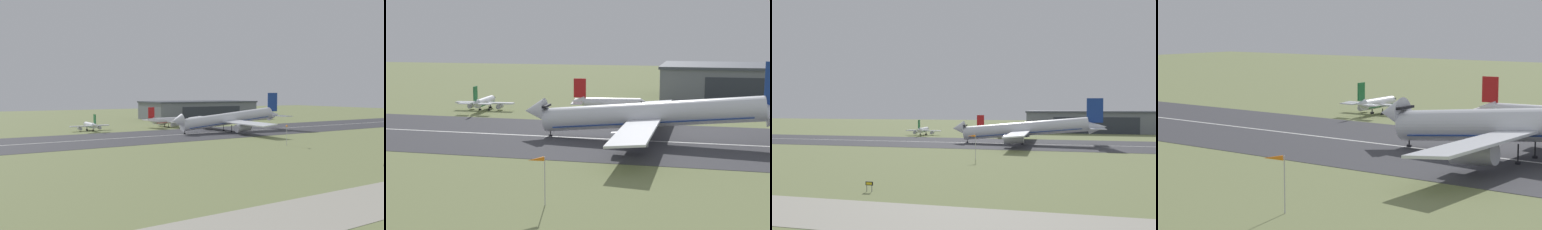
# 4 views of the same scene
# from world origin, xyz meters

# --- Properties ---
(runway_strip) EXTENTS (383.79, 41.61, 0.06)m
(runway_strip) POSITION_xyz_m (0.00, 120.02, 0.03)
(runway_strip) COLOR #3D3D42
(runway_strip) RESTS_ON ground_plane
(runway_centreline) EXTENTS (345.41, 0.70, 0.01)m
(runway_centreline) POSITION_xyz_m (0.00, 120.02, 0.07)
(runway_centreline) COLOR silver
(runway_centreline) RESTS_ON runway_strip
(airplane_landing) EXTENTS (56.45, 56.82, 16.79)m
(airplane_landing) POSITION_xyz_m (11.92, 120.09, 5.45)
(airplane_landing) COLOR silver
(airplane_landing) RESTS_ON ground_plane
(airplane_parked_west) EXTENTS (21.84, 22.76, 9.95)m
(airplane_parked_west) POSITION_xyz_m (-2.25, 152.91, 3.10)
(airplane_parked_west) COLOR white
(airplane_parked_west) RESTS_ON ground_plane
(airplane_parked_centre) EXTENTS (17.46, 16.73, 7.64)m
(airplane_parked_centre) POSITION_xyz_m (-39.38, 153.44, 2.45)
(airplane_parked_centre) COLOR silver
(airplane_parked_centre) RESTS_ON ground_plane
(windsock_pole) EXTENTS (2.08, 1.78, 6.55)m
(windsock_pole) POSITION_xyz_m (1.50, 74.78, 5.82)
(windsock_pole) COLOR #B7B7BC
(windsock_pole) RESTS_ON ground_plane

